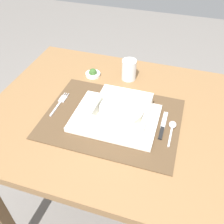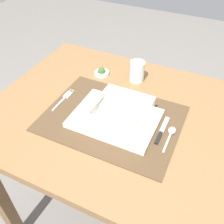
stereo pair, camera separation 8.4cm
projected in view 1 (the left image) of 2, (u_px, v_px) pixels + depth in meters
The scene contains 10 objects.
ground_plane at pixel (118, 214), 1.39m from camera, with size 6.00×6.00×0.00m, color slate.
dining_table at pixel (121, 135), 0.96m from camera, with size 0.95×0.72×0.75m.
placemat at pixel (112, 118), 0.86m from camera, with size 0.45×0.34×0.00m, color #4C3823.
serving_plate at pixel (115, 118), 0.85m from camera, with size 0.28×0.21×0.02m, color white.
porridge_bowl at pixel (122, 112), 0.83m from camera, with size 0.17×0.17×0.05m.
fork at pixel (60, 102), 0.92m from camera, with size 0.02×0.13×0.00m.
spoon at pixel (172, 127), 0.82m from camera, with size 0.02×0.11×0.01m.
butter_knife at pixel (163, 126), 0.83m from camera, with size 0.01×0.13×0.01m.
drinking_glass at pixel (129, 71), 1.02m from camera, with size 0.06×0.06×0.08m.
condiment_saucer at pixel (93, 73), 1.05m from camera, with size 0.06×0.06×0.03m.
Camera 1 is at (0.16, -0.64, 1.35)m, focal length 40.62 mm.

